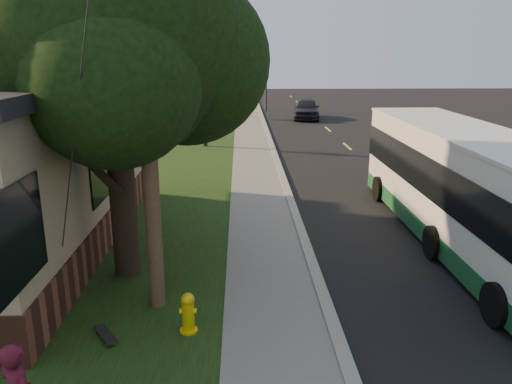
# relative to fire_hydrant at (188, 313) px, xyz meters

# --- Properties ---
(ground) EXTENTS (120.00, 120.00, 0.00)m
(ground) POSITION_rel_fire_hydrant_xyz_m (2.60, 0.00, -0.43)
(ground) COLOR black
(ground) RESTS_ON ground
(road) EXTENTS (8.00, 80.00, 0.01)m
(road) POSITION_rel_fire_hydrant_xyz_m (6.60, 10.00, -0.43)
(road) COLOR black
(road) RESTS_ON ground
(curb) EXTENTS (0.25, 80.00, 0.12)m
(curb) POSITION_rel_fire_hydrant_xyz_m (2.60, 10.00, -0.37)
(curb) COLOR gray
(curb) RESTS_ON ground
(sidewalk) EXTENTS (2.00, 80.00, 0.08)m
(sidewalk) POSITION_rel_fire_hydrant_xyz_m (1.60, 10.00, -0.39)
(sidewalk) COLOR slate
(sidewalk) RESTS_ON ground
(grass_verge) EXTENTS (5.00, 80.00, 0.07)m
(grass_verge) POSITION_rel_fire_hydrant_xyz_m (-1.90, 10.00, -0.40)
(grass_verge) COLOR black
(grass_verge) RESTS_ON ground
(fire_hydrant) EXTENTS (0.32, 0.32, 0.74)m
(fire_hydrant) POSITION_rel_fire_hydrant_xyz_m (0.00, 0.00, 0.00)
(fire_hydrant) COLOR #DFBA0B
(fire_hydrant) RESTS_ON grass_verge
(utility_pole) EXTENTS (2.86, 3.21, 9.07)m
(utility_pole) POSITION_rel_fire_hydrant_xyz_m (-0.71, 0.99, 4.20)
(utility_pole) COLOR #473321
(utility_pole) RESTS_ON ground
(leafy_tree) EXTENTS (6.30, 6.00, 7.80)m
(leafy_tree) POSITION_rel_fire_hydrant_xyz_m (-1.57, 2.65, 4.73)
(leafy_tree) COLOR black
(leafy_tree) RESTS_ON grass_verge
(bare_tree_near) EXTENTS (1.38, 1.21, 4.31)m
(bare_tree_near) POSITION_rel_fire_hydrant_xyz_m (-0.90, 18.00, 1.72)
(bare_tree_near) COLOR black
(bare_tree_near) RESTS_ON grass_verge
(bare_tree_far) EXTENTS (1.38, 1.21, 4.03)m
(bare_tree_far) POSITION_rel_fire_hydrant_xyz_m (-0.40, 30.00, 1.57)
(bare_tree_far) COLOR black
(bare_tree_far) RESTS_ON grass_verge
(traffic_signal) EXTENTS (0.18, 0.22, 5.50)m
(traffic_signal) POSITION_rel_fire_hydrant_xyz_m (3.10, 34.00, 2.73)
(traffic_signal) COLOR #2D2D30
(traffic_signal) RESTS_ON ground
(transit_bus) EXTENTS (2.51, 10.90, 2.95)m
(transit_bus) POSITION_rel_fire_hydrant_xyz_m (6.72, 4.11, 1.14)
(transit_bus) COLOR silver
(transit_bus) RESTS_ON ground
(skateboard_main) EXTENTS (0.57, 0.73, 0.07)m
(skateboard_main) POSITION_rel_fire_hydrant_xyz_m (-1.42, -0.16, -0.31)
(skateboard_main) COLOR black
(skateboard_main) RESTS_ON grass_verge
(dumpster) EXTENTS (1.63, 1.32, 1.37)m
(dumpster) POSITION_rel_fire_hydrant_xyz_m (-6.29, 7.94, 0.30)
(dumpster) COLOR #122F1F
(dumpster) RESTS_ON building_lot
(distant_car) EXTENTS (2.33, 4.72, 1.55)m
(distant_car) POSITION_rel_fire_hydrant_xyz_m (5.84, 29.13, 0.34)
(distant_car) COLOR black
(distant_car) RESTS_ON ground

